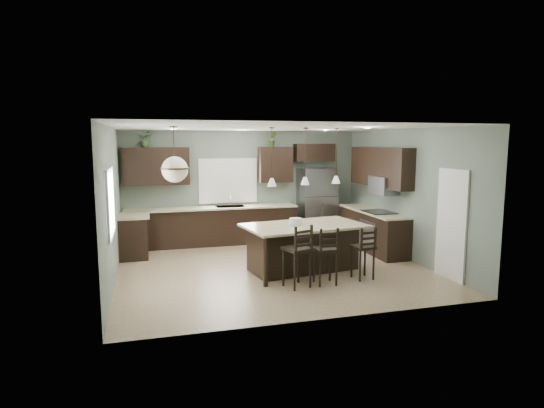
{
  "coord_description": "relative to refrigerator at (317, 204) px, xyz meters",
  "views": [
    {
      "loc": [
        -2.41,
        -8.55,
        2.54
      ],
      "look_at": [
        0.1,
        0.4,
        1.25
      ],
      "focal_mm": 30.0,
      "sensor_mm": 36.0,
      "label": 1
    }
  ],
  "objects": [
    {
      "name": "back_upper_right",
      "position": [
        -1.07,
        0.17,
        1.02
      ],
      "size": [
        0.85,
        0.34,
        0.9
      ],
      "primitive_type": "cube",
      "color": "black",
      "rests_on": "room_shell"
    },
    {
      "name": "pendant_left",
      "position": [
        -2.01,
        -2.86,
        1.32
      ],
      "size": [
        0.17,
        0.17,
        1.1
      ],
      "primitive_type": null,
      "color": "white",
      "rests_on": "room_shell"
    },
    {
      "name": "ground",
      "position": [
        -1.87,
        -2.41,
        -0.93
      ],
      "size": [
        6.0,
        6.0,
        0.0
      ],
      "primitive_type": "plane",
      "color": "#9E8466",
      "rests_on": "ground"
    },
    {
      "name": "faucet",
      "position": [
        -2.27,
        -0.01,
        0.16
      ],
      "size": [
        0.02,
        0.02,
        0.28
      ],
      "primitive_type": "cylinder",
      "color": "silver",
      "rests_on": "back_countertop"
    },
    {
      "name": "microwave",
      "position": [
        0.91,
        -1.81,
        0.62
      ],
      "size": [
        0.4,
        0.75,
        0.4
      ],
      "primitive_type": "cube",
      "color": "gray",
      "rests_on": "right_upper_cabs"
    },
    {
      "name": "window_back",
      "position": [
        -2.27,
        0.32,
        0.62
      ],
      "size": [
        1.35,
        0.02,
        1.0
      ],
      "primitive_type": "cube",
      "color": "white",
      "rests_on": "room_shell"
    },
    {
      "name": "plant_back_right",
      "position": [
        -1.16,
        0.14,
        1.67
      ],
      "size": [
        0.25,
        0.22,
        0.4
      ],
      "primitive_type": "imported",
      "rotation": [
        0.0,
        0.0,
        -0.25
      ],
      "color": "#3A5826",
      "rests_on": "back_upper_right"
    },
    {
      "name": "wall_oven_front",
      "position": [
        0.52,
        -1.81,
        -0.48
      ],
      "size": [
        0.01,
        0.72,
        0.6
      ],
      "primitive_type": "cube",
      "color": "gray",
      "rests_on": "right_lower_cabs"
    },
    {
      "name": "back_countertop",
      "position": [
        -2.72,
        0.02,
        -0.01
      ],
      "size": [
        4.2,
        0.66,
        0.04
      ],
      "primitive_type": "cube",
      "color": "beige",
      "rests_on": "back_lower_cabs"
    },
    {
      "name": "left_return_cabs",
      "position": [
        -4.57,
        -0.71,
        -0.48
      ],
      "size": [
        0.6,
        0.9,
        0.9
      ],
      "primitive_type": "cube",
      "color": "black",
      "rests_on": "ground"
    },
    {
      "name": "right_countertop",
      "position": [
        0.81,
        -1.54,
        -0.01
      ],
      "size": [
        0.66,
        2.35,
        0.04
      ],
      "primitive_type": "cube",
      "color": "beige",
      "rests_on": "right_lower_cabs"
    },
    {
      "name": "bar_stool_center",
      "position": [
        -1.25,
        -3.66,
        -0.4
      ],
      "size": [
        0.4,
        0.4,
        1.05
      ],
      "primitive_type": "cube",
      "rotation": [
        0.0,
        0.0,
        -0.02
      ],
      "color": "black",
      "rests_on": "ground"
    },
    {
      "name": "back_lower_cabs",
      "position": [
        -2.72,
        0.04,
        -0.48
      ],
      "size": [
        4.2,
        0.6,
        0.9
      ],
      "primitive_type": "cube",
      "color": "black",
      "rests_on": "ground"
    },
    {
      "name": "plant_back_left",
      "position": [
        -4.23,
        0.14,
        1.66
      ],
      "size": [
        0.42,
        0.4,
        0.37
      ],
      "primitive_type": "imported",
      "rotation": [
        0.0,
        0.0,
        -0.42
      ],
      "color": "#315826",
      "rests_on": "back_upper_left"
    },
    {
      "name": "pantry_door",
      "position": [
        1.1,
        -3.96,
        0.09
      ],
      "size": [
        0.04,
        0.82,
        2.04
      ],
      "primitive_type": "cube",
      "color": "white",
      "rests_on": "ground"
    },
    {
      "name": "fridge_header",
      "position": [
        -0.02,
        0.17,
        1.32
      ],
      "size": [
        1.05,
        0.34,
        0.45
      ],
      "primitive_type": "cube",
      "color": "black",
      "rests_on": "room_shell"
    },
    {
      "name": "chandelier",
      "position": [
        -3.78,
        -2.91,
        1.39
      ],
      "size": [
        0.49,
        0.49,
        0.98
      ],
      "primitive_type": null,
      "color": "beige",
      "rests_on": "room_shell"
    },
    {
      "name": "bar_stool_right",
      "position": [
        -0.46,
        -3.55,
        -0.43
      ],
      "size": [
        0.4,
        0.4,
        0.99
      ],
      "primitive_type": "cube",
      "rotation": [
        0.0,
        0.0,
        0.11
      ],
      "color": "black",
      "rests_on": "ground"
    },
    {
      "name": "room_shell",
      "position": [
        -1.87,
        -2.41,
        0.77
      ],
      "size": [
        6.0,
        6.0,
        6.0
      ],
      "color": "slate",
      "rests_on": "ground"
    },
    {
      "name": "kitchen_island",
      "position": [
        -1.32,
        -2.75,
        -0.46
      ],
      "size": [
        2.48,
        1.65,
        0.92
      ],
      "primitive_type": "cube",
      "rotation": [
        0.0,
        0.0,
        0.15
      ],
      "color": "black",
      "rests_on": "ground"
    },
    {
      "name": "bar_stool_left",
      "position": [
        -1.79,
        -3.68,
        -0.36
      ],
      "size": [
        0.53,
        0.53,
        1.12
      ],
      "primitive_type": "cube",
      "rotation": [
        0.0,
        0.0,
        0.32
      ],
      "color": "black",
      "rests_on": "ground"
    },
    {
      "name": "cooktop",
      "position": [
        0.81,
        -1.81,
        0.02
      ],
      "size": [
        0.58,
        0.75,
        0.02
      ],
      "primitive_type": "cube",
      "color": "black",
      "rests_on": "right_countertop"
    },
    {
      "name": "serving_dish",
      "position": [
        -1.52,
        -2.78,
        0.07
      ],
      "size": [
        0.24,
        0.24,
        0.14
      ],
      "primitive_type": "cylinder",
      "color": "silver",
      "rests_on": "kitchen_island"
    },
    {
      "name": "left_return_countertop",
      "position": [
        -4.55,
        -0.71,
        -0.01
      ],
      "size": [
        0.66,
        0.96,
        0.04
      ],
      "primitive_type": "cube",
      "color": "beige",
      "rests_on": "left_return_cabs"
    },
    {
      "name": "pendant_center",
      "position": [
        -1.32,
        -2.75,
        1.32
      ],
      "size": [
        0.17,
        0.17,
        1.1
      ],
      "primitive_type": null,
      "color": "white",
      "rests_on": "room_shell"
    },
    {
      "name": "window_left",
      "position": [
        -4.86,
        -3.21,
        0.62
      ],
      "size": [
        0.02,
        1.1,
        1.0
      ],
      "primitive_type": "cube",
      "color": "white",
      "rests_on": "room_shell"
    },
    {
      "name": "back_upper_left",
      "position": [
        -4.02,
        0.17,
        1.02
      ],
      "size": [
        1.55,
        0.34,
        0.9
      ],
      "primitive_type": "cube",
      "color": "black",
      "rests_on": "room_shell"
    },
    {
      "name": "right_lower_cabs",
      "position": [
        0.83,
        -1.54,
        -0.48
      ],
      "size": [
        0.6,
        2.35,
        0.9
      ],
      "primitive_type": "cube",
      "color": "black",
      "rests_on": "ground"
    },
    {
      "name": "pendant_right",
      "position": [
        -0.63,
        -2.65,
        1.32
      ],
      "size": [
        0.17,
        0.17,
        1.1
      ],
      "primitive_type": null,
      "color": "white",
      "rests_on": "room_shell"
    },
    {
      "name": "right_upper_cabs",
      "position": [
        0.96,
        -1.54,
        1.02
      ],
      "size": [
        0.34,
        2.35,
        0.9
      ],
      "primitive_type": "cube",
      "color": "black",
      "rests_on": "room_shell"
    },
    {
      "name": "refrigerator",
      "position": [
        0.0,
        0.0,
        0.0
      ],
      "size": [
        0.9,
        0.74,
        1.85
      ],
      "primitive_type": "cube",
      "color": "gray",
      "rests_on": "ground"
    },
    {
      "name": "sink_inset",
      "position": [
        -2.27,
        0.02,
        0.01
      ],
      "size": [
        0.7,
        0.45,
        0.01
      ],
      "primitive_type": "cube",
      "color": "gray",
      "rests_on": "back_countertop"
    }
  ]
}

